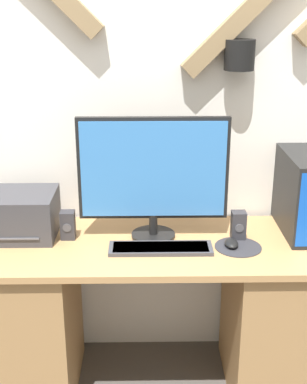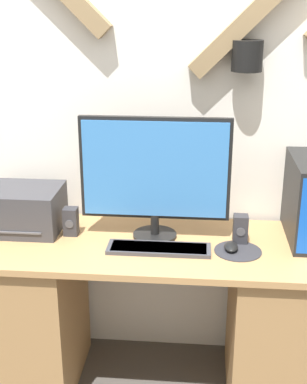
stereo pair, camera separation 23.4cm
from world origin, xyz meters
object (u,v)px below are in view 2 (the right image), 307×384
at_px(monitor, 155,173).
at_px(keyboard, 159,248).
at_px(printer, 23,209).
at_px(mouse, 231,247).
at_px(speaker_left, 71,221).
at_px(speaker_right, 240,229).

distance_m(monitor, keyboard, 0.34).
distance_m(monitor, printer, 0.67).
xyz_separation_m(mouse, printer, (-0.98, 0.15, 0.08)).
distance_m(mouse, speaker_left, 0.75).
bearing_deg(speaker_left, speaker_right, -1.24).
bearing_deg(speaker_left, mouse, -8.00).
relative_size(printer, speaker_left, 2.72).
bearing_deg(printer, monitor, -2.69).
relative_size(mouse, printer, 0.27).
relative_size(mouse, speaker_right, 0.73).
distance_m(monitor, speaker_right, 0.46).
relative_size(keyboard, printer, 1.26).
xyz_separation_m(keyboard, speaker_right, (0.36, 0.12, 0.06)).
relative_size(monitor, mouse, 6.94).
xyz_separation_m(monitor, speaker_left, (-0.39, -0.01, -0.25)).
height_order(monitor, keyboard, monitor).
bearing_deg(monitor, keyboard, -78.31).
bearing_deg(mouse, speaker_right, 63.45).
height_order(monitor, speaker_left, monitor).
bearing_deg(mouse, keyboard, -174.77).
bearing_deg(speaker_right, mouse, -116.55).
distance_m(speaker_left, speaker_right, 0.78).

